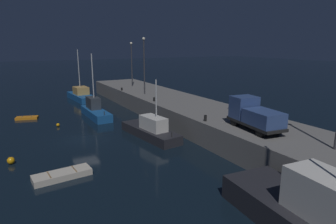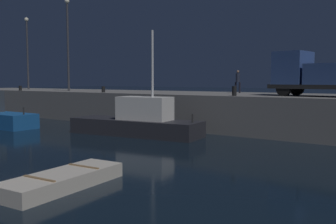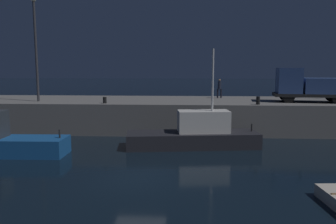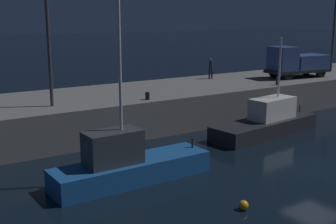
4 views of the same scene
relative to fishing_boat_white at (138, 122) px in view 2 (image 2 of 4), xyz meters
name	(u,v)px [view 2 (image 2 of 4)]	position (x,y,z in m)	size (l,w,h in m)	color
ground_plane	(18,145)	(-2.78, -6.33, -0.81)	(320.00, 320.00, 0.00)	black
pier_quay	(168,107)	(-2.78, 7.05, 0.39)	(57.18, 8.14, 2.40)	slate
fishing_boat_white	(138,122)	(0.00, 0.00, 0.00)	(8.64, 3.40, 6.28)	#232328
rowboat_white_mid	(63,180)	(5.48, -9.99, -0.58)	(1.79, 4.24, 0.51)	beige
lamp_post_west	(27,47)	(-21.14, 6.66, 6.07)	(0.44, 0.44, 7.64)	#38383D
lamp_post_east	(68,38)	(-12.66, 5.16, 6.40)	(0.44, 0.44, 8.27)	#38383D
utility_truck	(316,74)	(8.93, 5.70, 2.89)	(5.82, 2.82, 2.69)	black
dockworker	(238,80)	(2.32, 9.04, 2.57)	(0.45, 0.36, 1.72)	black
bollard_west	(20,88)	(-17.44, 3.31, 1.82)	(0.28, 0.28, 0.46)	black
bollard_central	(103,89)	(-6.86, 3.84, 1.83)	(0.28, 0.28, 0.48)	black
bollard_east	(234,91)	(4.66, 3.65, 1.89)	(0.28, 0.28, 0.60)	black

